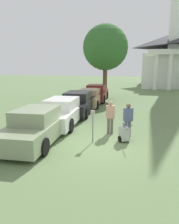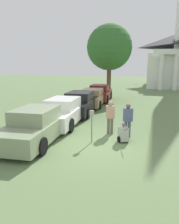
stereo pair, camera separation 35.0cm
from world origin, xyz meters
The scene contains 12 objects.
ground_plane centered at (0.00, 0.00, 0.00)m, with size 120.00×120.00×0.00m, color #607A4C.
parked_car_sage centered at (-2.62, -0.03, 0.71)m, with size 2.27×5.34×1.54m.
parked_car_white centered at (-2.62, 3.03, 0.71)m, with size 2.25×5.40×1.53m.
parked_car_black centered at (-2.62, 6.06, 0.71)m, with size 2.26×5.41×1.55m.
parked_car_tan centered at (-2.62, 9.35, 0.67)m, with size 2.22×5.35×1.42m.
parked_car_maroon centered at (-2.62, 11.96, 0.72)m, with size 2.25×4.93×1.55m.
parking_meter centered at (-0.17, 0.36, 1.02)m, with size 0.18×0.09×1.47m.
person_worker centered at (0.37, 1.82, 0.94)m, with size 0.46×0.32×1.66m.
person_supervisor centered at (1.27, 1.52, 0.93)m, with size 0.47×0.38×1.64m.
equipment_cart centered at (1.17, 0.80, 0.39)m, with size 0.68×0.94×1.00m.
church centered at (6.01, 29.72, 5.36)m, with size 9.55×13.97×24.97m.
shade_tree centered at (-2.19, 14.03, 5.13)m, with size 4.59×4.59×7.45m.
Camera 1 is at (2.02, -8.69, 3.41)m, focal length 35.00 mm.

